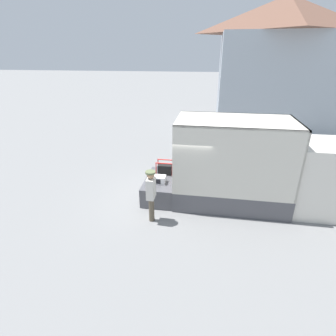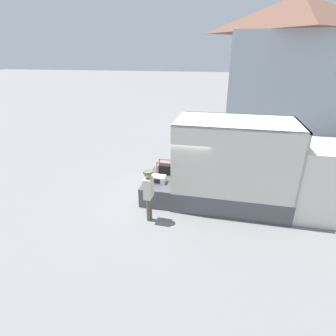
# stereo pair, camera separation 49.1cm
# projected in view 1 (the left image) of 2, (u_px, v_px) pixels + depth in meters

# --- Properties ---
(ground_plane) EXTENTS (160.00, 160.00, 0.00)m
(ground_plane) POSITION_uv_depth(u_px,v_px,m) (176.00, 196.00, 10.22)
(ground_plane) COLOR gray
(box_truck) EXTENTS (5.94, 2.24, 3.11)m
(box_truck) POSITION_uv_depth(u_px,v_px,m) (277.00, 179.00, 9.27)
(box_truck) COLOR silver
(box_truck) RESTS_ON ground
(tailgate_deck) EXTENTS (1.18, 2.13, 0.72)m
(tailgate_deck) POSITION_uv_depth(u_px,v_px,m) (161.00, 187.00, 10.16)
(tailgate_deck) COLOR #4C4C51
(tailgate_deck) RESTS_ON ground
(microwave) EXTENTS (0.54, 0.38, 0.26)m
(microwave) POSITION_uv_depth(u_px,v_px,m) (158.00, 179.00, 9.65)
(microwave) COLOR white
(microwave) RESTS_ON tailgate_deck
(portable_generator) EXTENTS (0.67, 0.42, 0.53)m
(portable_generator) POSITION_uv_depth(u_px,v_px,m) (165.00, 169.00, 10.36)
(portable_generator) COLOR black
(portable_generator) RESTS_ON tailgate_deck
(worker_person) EXTENTS (0.32, 0.44, 1.79)m
(worker_person) POSITION_uv_depth(u_px,v_px,m) (151.00, 191.00, 8.31)
(worker_person) COLOR brown
(worker_person) RESTS_ON ground
(house_backdrop) EXTENTS (8.64, 7.14, 8.69)m
(house_backdrop) POSITION_uv_depth(u_px,v_px,m) (279.00, 64.00, 18.62)
(house_backdrop) COLOR #A8B2BC
(house_backdrop) RESTS_ON ground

